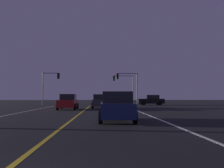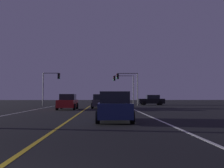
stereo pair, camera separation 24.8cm
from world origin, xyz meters
name	(u,v)px [view 2 (the right image)]	position (x,y,z in m)	size (l,w,h in m)	color
lane_edge_right	(151,117)	(5.41, 14.70, 0.00)	(0.16, 41.41, 0.01)	silver
lane_center_divider	(74,117)	(0.00, 14.70, 0.00)	(0.16, 41.41, 0.01)	gold
car_ahead_far	(100,101)	(1.61, 27.75, 0.82)	(2.02, 4.30, 1.70)	black
car_crossing_side	(152,100)	(10.10, 38.34, 0.82)	(4.30, 2.02, 1.70)	black
car_oncoming	(68,102)	(-1.90, 24.62, 0.82)	(2.02, 4.30, 1.70)	black
car_lead_same_lane	(114,107)	(2.67, 11.44, 0.82)	(2.02, 4.30, 1.70)	black
traffic_light_near_right	(127,81)	(5.75, 35.91, 3.85)	(3.42, 0.36, 5.14)	#4C4C51
traffic_light_near_left	(51,81)	(-6.11, 35.91, 3.81)	(2.73, 0.36, 5.14)	#4C4C51
traffic_light_far_right	(123,83)	(5.60, 41.41, 3.92)	(3.72, 0.36, 5.21)	#4C4C51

